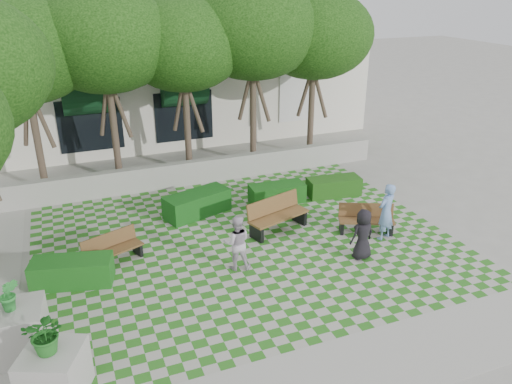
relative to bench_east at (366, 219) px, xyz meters
name	(u,v)px	position (x,y,z in m)	size (l,w,h in m)	color
ground	(259,260)	(-3.71, -0.36, -0.43)	(90.00, 90.00, 0.00)	gray
lawn	(247,244)	(-3.71, 0.64, -0.42)	(12.00, 12.00, 0.00)	#2B721E
sidewalk_south	(347,374)	(-3.71, -5.06, -0.42)	(16.00, 2.00, 0.01)	#9E9B93
retaining_wall	(199,172)	(-3.71, 5.84, 0.02)	(15.00, 0.36, 0.90)	#9E9B93
bench_east	(366,219)	(0.00, 0.00, 0.00)	(1.76, 1.21, 0.88)	brown
bench_mid	(277,215)	(-2.51, 1.11, 0.09)	(2.13, 1.25, 1.06)	brown
bench_west	(113,249)	(-7.51, 1.02, -0.02)	(1.70, 1.09, 0.85)	brown
hedge_east	(334,187)	(0.50, 2.85, -0.09)	(1.91, 0.76, 0.67)	#1A4813
hedge_midright	(277,193)	(-1.66, 3.03, -0.09)	(1.92, 0.77, 0.67)	#134914
hedge_midleft	(197,204)	(-4.52, 3.13, -0.04)	(2.20, 0.88, 0.77)	#124514
hedge_west	(72,272)	(-8.60, 0.35, -0.07)	(2.01, 0.80, 0.70)	#154F16
planter_front	(53,364)	(-9.10, -3.51, 0.33)	(1.38, 1.38, 1.85)	#9E9B93
planter_back	(17,329)	(-9.77, -1.99, 0.19)	(1.21, 1.21, 1.85)	#9E9B93
person_blue	(386,212)	(0.27, -0.57, 0.46)	(0.65, 0.42, 1.77)	#7499D4
person_dark	(363,234)	(-0.99, -1.29, 0.32)	(0.72, 0.47, 1.48)	black
person_white	(237,243)	(-4.42, -0.50, 0.35)	(0.76, 0.59, 1.56)	silver
tree_row	(139,47)	(-5.57, 5.59, 4.75)	(17.70, 13.40, 7.41)	#47382B
building	(172,79)	(-2.78, 13.72, 2.09)	(18.00, 8.92, 5.15)	silver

